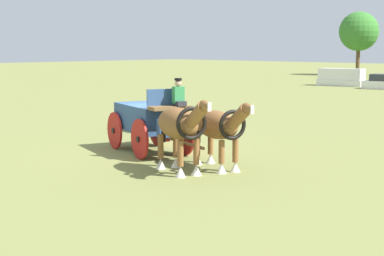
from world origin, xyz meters
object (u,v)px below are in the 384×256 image
draft_horse_near (218,127)px  show_wagon (150,119)px  draft_horse_off (180,126)px  parked_vehicle_a (341,77)px

draft_horse_near → show_wagon: bearing=171.4°
draft_horse_near → draft_horse_off: size_ratio=1.07×
parked_vehicle_a → draft_horse_off: bearing=-66.1°
show_wagon → draft_horse_off: 3.72m
draft_horse_near → parked_vehicle_a: size_ratio=0.69×
show_wagon → parked_vehicle_a: size_ratio=1.30×
show_wagon → parked_vehicle_a: bearing=110.6°
draft_horse_near → parked_vehicle_a: draft_horse_near is taller
draft_horse_off → parked_vehicle_a: bearing=113.9°
show_wagon → draft_horse_off: show_wagon is taller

